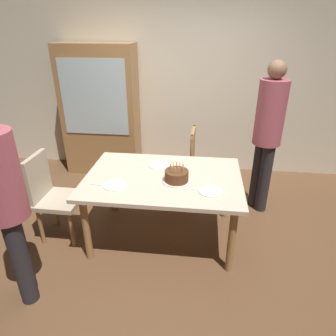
{
  "coord_description": "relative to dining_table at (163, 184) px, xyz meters",
  "views": [
    {
      "loc": [
        0.37,
        -2.66,
        2.14
      ],
      "look_at": [
        0.05,
        0.0,
        0.83
      ],
      "focal_mm": 31.92,
      "sensor_mm": 36.0,
      "label": 1
    }
  ],
  "objects": [
    {
      "name": "birthday_cake",
      "position": [
        0.14,
        -0.09,
        0.14
      ],
      "size": [
        0.28,
        0.28,
        0.18
      ],
      "color": "silver",
      "rests_on": "dining_table"
    },
    {
      "name": "person_guest",
      "position": [
        1.12,
        0.71,
        0.38
      ],
      "size": [
        0.32,
        0.32,
        1.8
      ],
      "color": "#262328",
      "rests_on": "ground"
    },
    {
      "name": "ground",
      "position": [
        0.0,
        0.0,
        -0.65
      ],
      "size": [
        6.4,
        6.4,
        0.0
      ],
      "primitive_type": "plane",
      "color": "brown"
    },
    {
      "name": "fork_near_celebrant",
      "position": [
        -0.59,
        -0.25,
        0.08
      ],
      "size": [
        0.18,
        0.05,
        0.01
      ],
      "primitive_type": "cube",
      "rotation": [
        0.0,
        0.0,
        -0.18
      ],
      "color": "silver",
      "rests_on": "dining_table"
    },
    {
      "name": "plate_near_guest",
      "position": [
        0.47,
        -0.25,
        0.09
      ],
      "size": [
        0.22,
        0.22,
        0.01
      ],
      "primitive_type": "cylinder",
      "color": "white",
      "rests_on": "dining_table"
    },
    {
      "name": "fork_far_side",
      "position": [
        -0.24,
        0.25,
        0.08
      ],
      "size": [
        0.18,
        0.05,
        0.01
      ],
      "primitive_type": "cube",
      "rotation": [
        0.0,
        0.0,
        0.2
      ],
      "color": "silver",
      "rests_on": "dining_table"
    },
    {
      "name": "chair_upholstered",
      "position": [
        -1.18,
        -0.12,
        -0.12
      ],
      "size": [
        0.45,
        0.45,
        0.95
      ],
      "color": "tan",
      "rests_on": "ground"
    },
    {
      "name": "china_cabinet",
      "position": [
        -1.15,
        1.56,
        0.3
      ],
      "size": [
        1.1,
        0.45,
        1.9
      ],
      "color": "#9E7042",
      "rests_on": "ground"
    },
    {
      "name": "person_celebrant",
      "position": [
        -1.06,
        -0.94,
        0.3
      ],
      "size": [
        0.32,
        0.32,
        1.68
      ],
      "color": "#262328",
      "rests_on": "ground"
    },
    {
      "name": "plate_near_celebrant",
      "position": [
        -0.43,
        -0.25,
        0.09
      ],
      "size": [
        0.22,
        0.22,
        0.01
      ],
      "primitive_type": "cylinder",
      "color": "white",
      "rests_on": "dining_table"
    },
    {
      "name": "dining_table",
      "position": [
        0.0,
        0.0,
        0.0
      ],
      "size": [
        1.58,
        1.09,
        0.73
      ],
      "color": "beige",
      "rests_on": "ground"
    },
    {
      "name": "fork_near_guest",
      "position": [
        0.31,
        -0.23,
        0.08
      ],
      "size": [
        0.18,
        0.04,
        0.01
      ],
      "primitive_type": "cube",
      "rotation": [
        0.0,
        0.0,
        0.15
      ],
      "color": "silver",
      "rests_on": "dining_table"
    },
    {
      "name": "back_wall",
      "position": [
        0.0,
        1.85,
        0.65
      ],
      "size": [
        6.4,
        0.1,
        2.6
      ],
      "primitive_type": "cube",
      "color": "beige",
      "rests_on": "ground"
    },
    {
      "name": "chair_spindle_back",
      "position": [
        0.09,
        0.86,
        -0.2
      ],
      "size": [
        0.45,
        0.45,
        0.95
      ],
      "color": "tan",
      "rests_on": "ground"
    },
    {
      "name": "plate_far_side",
      "position": [
        -0.08,
        0.25,
        0.09
      ],
      "size": [
        0.22,
        0.22,
        0.01
      ],
      "primitive_type": "cylinder",
      "color": "white",
      "rests_on": "dining_table"
    }
  ]
}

